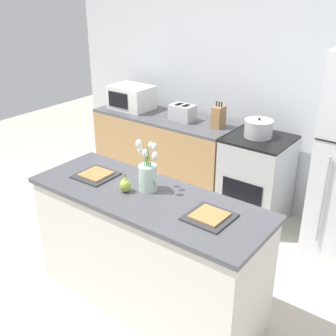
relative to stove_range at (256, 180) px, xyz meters
The scene contains 13 objects.
ground_plane 1.67m from the stove_range, 93.58° to the right, with size 10.00×10.00×0.00m, color beige.
back_wall 0.98m from the stove_range, 104.01° to the left, with size 5.20×0.08×2.70m.
kitchen_island 1.60m from the stove_range, 93.58° to the right, with size 1.80×0.66×0.93m.
back_counter 1.16m from the stove_range, behind, with size 1.68×0.60×0.91m.
stove_range is the anchor object (origin of this frame).
flower_vase 1.65m from the stove_range, 95.44° to the right, with size 0.19×0.15×0.39m.
pear_figurine 1.75m from the stove_range, 98.85° to the right, with size 0.08×0.08×0.14m.
plate_setting_left 1.77m from the stove_range, 111.04° to the right, with size 0.29×0.29×0.02m.
plate_setting_right 1.71m from the stove_range, 75.48° to the right, with size 0.29×0.29×0.02m.
toaster 1.07m from the stove_range, behind, with size 0.28×0.18×0.17m.
cooking_pot 0.54m from the stove_range, 154.65° to the left, with size 0.28×0.28×0.19m.
microwave 1.75m from the stove_range, behind, with size 0.48×0.37×0.27m.
knife_block 0.75m from the stove_range, behind, with size 0.10×0.14×0.27m.
Camera 1 is at (1.69, -1.99, 2.33)m, focal length 45.00 mm.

